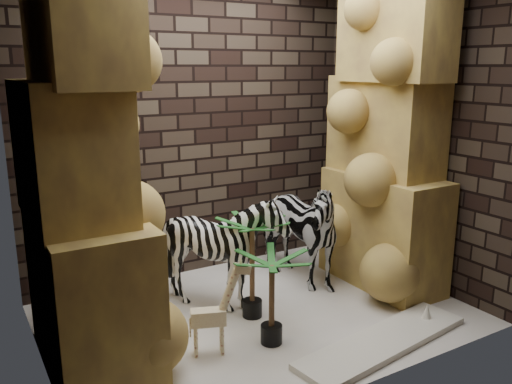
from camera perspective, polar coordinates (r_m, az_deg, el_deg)
floor at (r=4.70m, az=0.31°, el=-13.23°), size 3.50×3.50×0.00m
wall_back at (r=5.34m, az=-6.65°, el=6.82°), size 3.50×0.00×3.50m
wall_front at (r=3.25m, az=11.78°, el=2.31°), size 3.50×0.00×3.50m
wall_left at (r=3.67m, az=-23.80°, el=2.70°), size 0.00×3.00×3.00m
wall_right at (r=5.35m, az=16.70°, el=6.35°), size 0.00×3.00×3.00m
rock_pillar_left at (r=3.73m, az=-18.47°, el=3.31°), size 0.68×1.30×3.00m
rock_pillar_right at (r=5.11m, az=14.17°, el=6.20°), size 0.58×1.25×3.00m
zebra_right at (r=5.16m, az=4.14°, el=-3.12°), size 0.68×1.13×1.28m
zebra_left at (r=4.66m, az=-3.56°, el=-6.94°), size 0.98×1.16×0.98m
giraffe_toy at (r=3.98m, az=-5.23°, el=-12.36°), size 0.41×0.26×0.76m
palm_front at (r=4.50m, az=-0.42°, el=-8.23°), size 0.36×0.36×0.90m
palm_back at (r=4.12m, az=1.72°, el=-11.53°), size 0.36×0.36×0.75m
surfboard at (r=4.36m, az=13.67°, el=-15.54°), size 1.66×0.61×0.05m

